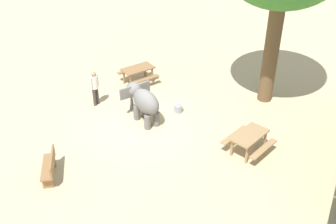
{
  "coord_description": "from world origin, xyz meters",
  "views": [
    {
      "loc": [
        11.72,
        6.99,
        9.24
      ],
      "look_at": [
        -0.04,
        0.99,
        0.8
      ],
      "focal_mm": 42.84,
      "sensor_mm": 36.0,
      "label": 1
    }
  ],
  "objects_px": {
    "person_handler": "(95,85)",
    "picnic_table_far": "(138,72)",
    "wooden_bench": "(50,166)",
    "feed_bucket": "(178,108)",
    "elephant": "(143,101)",
    "picnic_table_near": "(249,139)"
  },
  "relations": [
    {
      "from": "elephant",
      "to": "wooden_bench",
      "type": "height_order",
      "value": "elephant"
    },
    {
      "from": "person_handler",
      "to": "feed_bucket",
      "type": "relative_size",
      "value": 4.5
    },
    {
      "from": "feed_bucket",
      "to": "wooden_bench",
      "type": "bearing_deg",
      "value": -19.83
    },
    {
      "from": "picnic_table_near",
      "to": "feed_bucket",
      "type": "xyz_separation_m",
      "value": [
        -1.29,
        -3.48,
        -0.43
      ]
    },
    {
      "from": "person_handler",
      "to": "picnic_table_far",
      "type": "relative_size",
      "value": 0.8
    },
    {
      "from": "person_handler",
      "to": "picnic_table_far",
      "type": "bearing_deg",
      "value": 81.16
    },
    {
      "from": "elephant",
      "to": "wooden_bench",
      "type": "relative_size",
      "value": 1.49
    },
    {
      "from": "elephant",
      "to": "person_handler",
      "type": "relative_size",
      "value": 1.25
    },
    {
      "from": "elephant",
      "to": "feed_bucket",
      "type": "relative_size",
      "value": 5.61
    },
    {
      "from": "person_handler",
      "to": "wooden_bench",
      "type": "xyz_separation_m",
      "value": [
        4.59,
        1.42,
        -0.48
      ]
    },
    {
      "from": "elephant",
      "to": "picnic_table_far",
      "type": "bearing_deg",
      "value": -26.78
    },
    {
      "from": "person_handler",
      "to": "picnic_table_far",
      "type": "height_order",
      "value": "person_handler"
    },
    {
      "from": "feed_bucket",
      "to": "person_handler",
      "type": "bearing_deg",
      "value": -72.51
    },
    {
      "from": "picnic_table_near",
      "to": "picnic_table_far",
      "type": "relative_size",
      "value": 0.91
    },
    {
      "from": "wooden_bench",
      "to": "feed_bucket",
      "type": "xyz_separation_m",
      "value": [
        -5.68,
        2.05,
        -0.31
      ]
    },
    {
      "from": "person_handler",
      "to": "feed_bucket",
      "type": "xyz_separation_m",
      "value": [
        -1.09,
        3.47,
        -0.79
      ]
    },
    {
      "from": "picnic_table_near",
      "to": "wooden_bench",
      "type": "bearing_deg",
      "value": 144.18
    },
    {
      "from": "wooden_bench",
      "to": "picnic_table_near",
      "type": "distance_m",
      "value": 7.06
    },
    {
      "from": "elephant",
      "to": "person_handler",
      "type": "xyz_separation_m",
      "value": [
        -0.1,
        -2.46,
        0.03
      ]
    },
    {
      "from": "picnic_table_far",
      "to": "elephant",
      "type": "bearing_deg",
      "value": -117.59
    },
    {
      "from": "person_handler",
      "to": "picnic_table_near",
      "type": "xyz_separation_m",
      "value": [
        0.2,
        6.95,
        -0.36
      ]
    },
    {
      "from": "picnic_table_near",
      "to": "feed_bucket",
      "type": "relative_size",
      "value": 5.13
    }
  ]
}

